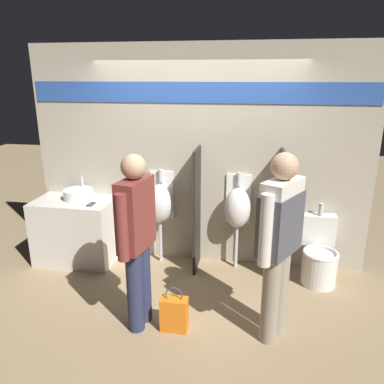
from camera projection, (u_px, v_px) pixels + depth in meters
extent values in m
plane|color=#997F5B|center=(190.00, 280.00, 4.44)|extent=(16.00, 16.00, 0.00)
cube|color=#B2A893|center=(198.00, 159.00, 4.60)|extent=(4.15, 0.06, 2.70)
cube|color=#2D56AD|center=(198.00, 93.00, 4.33)|extent=(4.07, 0.01, 0.24)
cube|color=silver|center=(76.00, 231.00, 4.82)|extent=(0.98, 0.60, 0.83)
cylinder|color=white|center=(78.00, 194.00, 4.72)|extent=(0.37, 0.37, 0.13)
cylinder|color=silver|center=(82.00, 181.00, 4.80)|extent=(0.03, 0.03, 0.14)
cube|color=#232328|center=(91.00, 204.00, 4.53)|extent=(0.07, 0.14, 0.01)
cube|color=#28231E|center=(197.00, 210.00, 4.54)|extent=(0.03, 0.45, 1.53)
cube|color=#28231E|center=(279.00, 215.00, 4.38)|extent=(0.03, 0.45, 1.53)
cylinder|color=silver|center=(161.00, 241.00, 4.83)|extent=(0.04, 0.04, 0.56)
ellipsoid|color=white|center=(159.00, 204.00, 4.68)|extent=(0.32, 0.27, 0.50)
cube|color=white|center=(162.00, 195.00, 4.78)|extent=(0.30, 0.02, 0.63)
cylinder|color=silver|center=(161.00, 176.00, 4.67)|extent=(0.06, 0.06, 0.16)
cylinder|color=silver|center=(236.00, 247.00, 4.68)|extent=(0.04, 0.04, 0.56)
ellipsoid|color=white|center=(238.00, 208.00, 4.52)|extent=(0.32, 0.27, 0.50)
cube|color=white|center=(238.00, 199.00, 4.63)|extent=(0.30, 0.02, 0.63)
cylinder|color=silver|center=(239.00, 179.00, 4.51)|extent=(0.06, 0.06, 0.16)
cylinder|color=white|center=(319.00, 269.00, 4.33)|extent=(0.40, 0.40, 0.38)
torus|color=white|center=(321.00, 253.00, 4.27)|extent=(0.41, 0.41, 0.04)
cube|color=white|center=(318.00, 229.00, 4.49)|extent=(0.39, 0.16, 0.37)
cylinder|color=silver|center=(321.00, 209.00, 4.39)|extent=(0.06, 0.06, 0.14)
cylinder|color=gray|center=(270.00, 300.00, 3.32)|extent=(0.16, 0.16, 0.84)
cylinder|color=gray|center=(279.00, 292.00, 3.45)|extent=(0.16, 0.16, 0.84)
cube|color=silver|center=(281.00, 218.00, 3.16)|extent=(0.39, 0.48, 0.67)
cube|color=#4C4C56|center=(280.00, 224.00, 3.17)|extent=(0.42, 0.51, 0.53)
cylinder|color=silver|center=(266.00, 231.00, 2.98)|extent=(0.11, 0.11, 0.61)
cylinder|color=silver|center=(293.00, 213.00, 3.35)|extent=(0.11, 0.11, 0.61)
sphere|color=tan|center=(285.00, 166.00, 3.02)|extent=(0.23, 0.23, 0.23)
cylinder|color=#282D4C|center=(135.00, 291.00, 3.48)|extent=(0.15, 0.15, 0.82)
cylinder|color=#282D4C|center=(143.00, 282.00, 3.62)|extent=(0.15, 0.15, 0.82)
cube|color=brown|center=(136.00, 214.00, 3.33)|extent=(0.26, 0.45, 0.65)
cylinder|color=brown|center=(122.00, 228.00, 3.12)|extent=(0.10, 0.10, 0.60)
cylinder|color=brown|center=(148.00, 209.00, 3.56)|extent=(0.10, 0.10, 0.60)
sphere|color=tan|center=(133.00, 167.00, 3.20)|extent=(0.22, 0.22, 0.22)
cube|color=orange|center=(174.00, 314.00, 3.54)|extent=(0.26, 0.14, 0.33)
torus|color=#4C4742|center=(174.00, 295.00, 3.48)|extent=(0.17, 0.01, 0.17)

